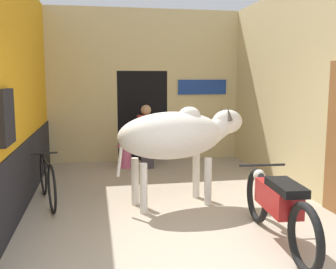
# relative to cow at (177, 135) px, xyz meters

# --- Properties ---
(ground_plane) EXTENTS (30.00, 30.00, 0.00)m
(ground_plane) POSITION_rel_cow_xyz_m (-0.05, -1.96, -1.03)
(ground_plane) COLOR tan
(wall_left_shopfront) EXTENTS (0.25, 5.21, 3.37)m
(wall_left_shopfront) POSITION_rel_cow_xyz_m (-2.28, 0.63, 0.60)
(wall_left_shopfront) COLOR orange
(wall_left_shopfront) RESTS_ON ground_plane
(wall_back_with_doorway) EXTENTS (4.28, 0.93, 3.37)m
(wall_back_with_doorway) POSITION_rel_cow_xyz_m (-0.07, 3.51, 0.39)
(wall_back_with_doorway) COLOR #D1BC84
(wall_back_with_doorway) RESTS_ON ground_plane
(wall_right_with_door) EXTENTS (0.22, 5.21, 3.37)m
(wall_right_with_door) POSITION_rel_cow_xyz_m (2.18, 0.59, 0.64)
(wall_right_with_door) COLOR #D1BC84
(wall_right_with_door) RESTS_ON ground_plane
(cow) EXTENTS (2.03, 1.02, 1.45)m
(cow) POSITION_rel_cow_xyz_m (0.00, 0.00, 0.00)
(cow) COLOR silver
(cow) RESTS_ON ground_plane
(motorcycle_near) EXTENTS (0.58, 2.07, 0.80)m
(motorcycle_near) POSITION_rel_cow_xyz_m (0.82, -1.59, -0.57)
(motorcycle_near) COLOR black
(motorcycle_near) RESTS_ON ground_plane
(bicycle) EXTENTS (0.52, 1.61, 0.70)m
(bicycle) POSITION_rel_cow_xyz_m (-1.89, 0.39, -0.68)
(bicycle) COLOR black
(bicycle) RESTS_ON ground_plane
(shopkeeper_seated) EXTENTS (0.37, 0.34, 1.31)m
(shopkeeper_seated) POSITION_rel_cow_xyz_m (-0.12, 2.52, -0.33)
(shopkeeper_seated) COLOR #3D3842
(shopkeeper_seated) RESTS_ON ground_plane
(plastic_stool) EXTENTS (0.36, 0.36, 0.47)m
(plastic_stool) POSITION_rel_cow_xyz_m (-0.56, 2.56, -0.78)
(plastic_stool) COLOR #DB6093
(plastic_stool) RESTS_ON ground_plane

